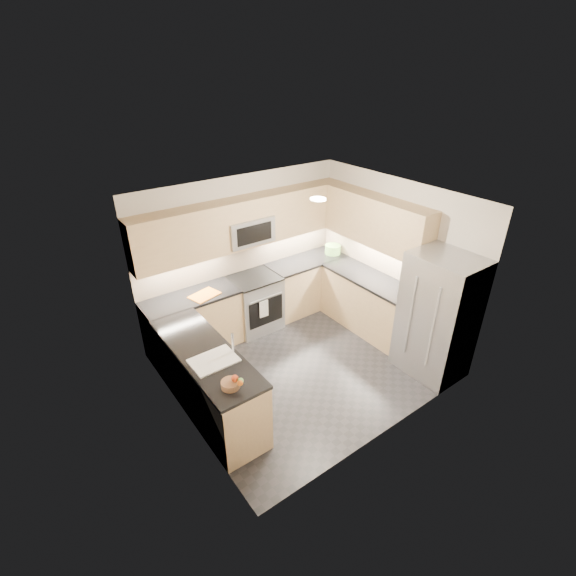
{
  "coord_description": "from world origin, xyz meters",
  "views": [
    {
      "loc": [
        -3.06,
        -3.82,
        3.99
      ],
      "look_at": [
        0.0,
        0.35,
        1.15
      ],
      "focal_mm": 26.0,
      "sensor_mm": 36.0,
      "label": 1
    }
  ],
  "objects_px": {
    "gas_range": "(255,303)",
    "fruit_basket": "(230,384)",
    "microwave": "(248,230)",
    "cutting_board": "(205,295)",
    "refrigerator": "(438,316)",
    "utensil_bowl": "(333,249)"
  },
  "relations": [
    {
      "from": "microwave",
      "to": "fruit_basket",
      "type": "height_order",
      "value": "microwave"
    },
    {
      "from": "refrigerator",
      "to": "microwave",
      "type": "bearing_deg",
      "value": 119.62
    },
    {
      "from": "gas_range",
      "to": "microwave",
      "type": "bearing_deg",
      "value": 90.0
    },
    {
      "from": "microwave",
      "to": "refrigerator",
      "type": "relative_size",
      "value": 0.42
    },
    {
      "from": "refrigerator",
      "to": "utensil_bowl",
      "type": "xyz_separation_m",
      "value": [
        0.18,
        2.37,
        0.12
      ]
    },
    {
      "from": "utensil_bowl",
      "to": "cutting_board",
      "type": "bearing_deg",
      "value": -179.45
    },
    {
      "from": "microwave",
      "to": "fruit_basket",
      "type": "xyz_separation_m",
      "value": [
        -1.56,
        -2.14,
        -0.72
      ]
    },
    {
      "from": "refrigerator",
      "to": "utensil_bowl",
      "type": "height_order",
      "value": "refrigerator"
    },
    {
      "from": "fruit_basket",
      "to": "refrigerator",
      "type": "bearing_deg",
      "value": -7.71
    },
    {
      "from": "microwave",
      "to": "utensil_bowl",
      "type": "distance_m",
      "value": 1.78
    },
    {
      "from": "cutting_board",
      "to": "fruit_basket",
      "type": "bearing_deg",
      "value": -108.62
    },
    {
      "from": "microwave",
      "to": "refrigerator",
      "type": "bearing_deg",
      "value": -60.38
    },
    {
      "from": "microwave",
      "to": "fruit_basket",
      "type": "relative_size",
      "value": 3.77
    },
    {
      "from": "gas_range",
      "to": "fruit_basket",
      "type": "relative_size",
      "value": 4.51
    },
    {
      "from": "gas_range",
      "to": "cutting_board",
      "type": "bearing_deg",
      "value": -175.29
    },
    {
      "from": "cutting_board",
      "to": "microwave",
      "type": "bearing_deg",
      "value": 12.46
    },
    {
      "from": "microwave",
      "to": "gas_range",
      "type": "bearing_deg",
      "value": -90.0
    },
    {
      "from": "utensil_bowl",
      "to": "cutting_board",
      "type": "distance_m",
      "value": 2.54
    },
    {
      "from": "microwave",
      "to": "fruit_basket",
      "type": "bearing_deg",
      "value": -126.0
    },
    {
      "from": "gas_range",
      "to": "cutting_board",
      "type": "relative_size",
      "value": 2.17
    },
    {
      "from": "refrigerator",
      "to": "utensil_bowl",
      "type": "distance_m",
      "value": 2.38
    },
    {
      "from": "gas_range",
      "to": "fruit_basket",
      "type": "bearing_deg",
      "value": -127.65
    }
  ]
}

